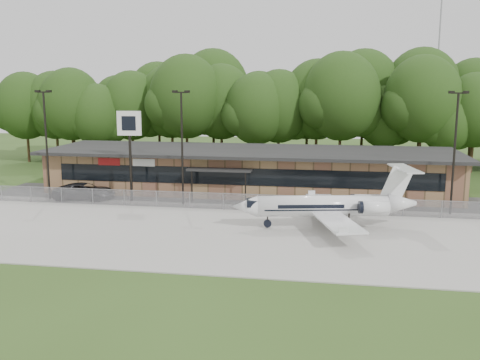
% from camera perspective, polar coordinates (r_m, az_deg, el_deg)
% --- Properties ---
extents(ground, '(160.00, 160.00, 0.00)m').
position_cam_1_polar(ground, '(32.06, -5.37, -9.44)').
color(ground, '#2F4819').
rests_on(ground, ground).
extents(apron, '(64.00, 18.00, 0.08)m').
position_cam_1_polar(apron, '(39.46, -2.37, -5.57)').
color(apron, '#9E9B93').
rests_on(apron, ground).
extents(parking_lot, '(50.00, 9.00, 0.06)m').
position_cam_1_polar(parking_lot, '(50.44, 0.33, -2.09)').
color(parking_lot, '#383835').
rests_on(parking_lot, ground).
extents(terminal, '(41.00, 11.65, 4.30)m').
position_cam_1_polar(terminal, '(54.36, 1.08, 1.10)').
color(terminal, olive).
rests_on(terminal, ground).
extents(fence, '(46.00, 0.04, 1.52)m').
position_cam_1_polar(fence, '(45.95, -0.58, -2.35)').
color(fence, gray).
rests_on(fence, ground).
extents(treeline, '(72.00, 12.00, 15.00)m').
position_cam_1_polar(treeline, '(71.66, 3.25, 7.56)').
color(treeline, black).
rests_on(treeline, ground).
extents(radio_mast, '(0.20, 0.20, 25.00)m').
position_cam_1_polar(radio_mast, '(78.45, 20.30, 10.83)').
color(radio_mast, gray).
rests_on(radio_mast, ground).
extents(light_pole_left, '(1.55, 0.30, 10.23)m').
position_cam_1_polar(light_pole_left, '(52.71, -19.98, 4.37)').
color(light_pole_left, black).
rests_on(light_pole_left, ground).
extents(light_pole_mid, '(1.55, 0.30, 10.23)m').
position_cam_1_polar(light_pole_mid, '(47.68, -6.21, 4.38)').
color(light_pole_mid, black).
rests_on(light_pole_mid, ground).
extents(light_pole_right, '(1.55, 0.30, 10.23)m').
position_cam_1_polar(light_pole_right, '(46.99, 21.96, 3.62)').
color(light_pole_right, black).
rests_on(light_pole_right, ground).
extents(business_jet, '(14.02, 12.59, 4.73)m').
position_cam_1_polar(business_jet, '(40.72, 9.50, -2.81)').
color(business_jet, silver).
rests_on(business_jet, ground).
extents(suv, '(5.96, 3.24, 1.59)m').
position_cam_1_polar(suv, '(52.40, -16.26, -1.19)').
color(suv, '#2E2E30').
rests_on(suv, ground).
extents(pole_sign, '(2.21, 0.38, 8.38)m').
position_cam_1_polar(pole_sign, '(49.50, -11.71, 4.94)').
color(pole_sign, black).
rests_on(pole_sign, ground).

